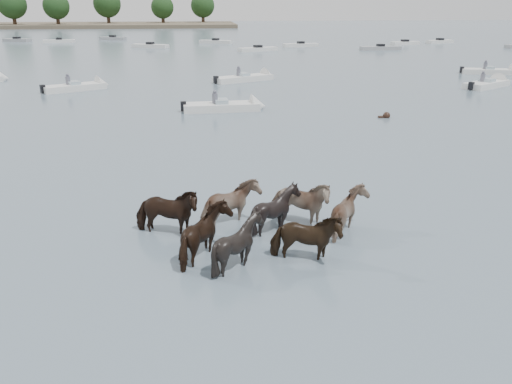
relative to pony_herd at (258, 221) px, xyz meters
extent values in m
plane|color=#4A5E6A|center=(0.50, -0.58, -0.57)|extent=(400.00, 400.00, 0.00)
imported|color=black|center=(-2.60, 0.71, 0.03)|extent=(2.17, 1.35, 1.70)
imported|color=#806657|center=(-0.66, 1.17, -0.01)|extent=(2.03, 2.09, 1.61)
imported|color=black|center=(0.61, 0.61, 0.00)|extent=(1.71, 1.58, 1.63)
imported|color=gray|center=(1.40, 1.03, 0.02)|extent=(2.19, 1.69, 1.68)
imported|color=black|center=(-1.46, -0.96, 0.01)|extent=(1.51, 1.73, 1.65)
imported|color=black|center=(-0.68, -1.50, 0.00)|extent=(1.49, 1.33, 1.63)
imported|color=black|center=(1.09, -1.36, -0.02)|extent=(2.02, 1.23, 1.59)
imported|color=#88715C|center=(2.78, 0.16, -0.03)|extent=(1.52, 1.71, 1.58)
sphere|color=black|center=(9.63, 15.61, -0.45)|extent=(0.44, 0.44, 0.44)
cube|color=black|center=(9.38, 15.61, -0.55)|extent=(0.50, 0.22, 0.18)
cube|color=silver|center=(-11.16, 28.20, -0.37)|extent=(4.88, 3.78, 0.55)
cone|color=silver|center=(-9.13, 29.41, -0.37)|extent=(1.59, 1.84, 1.60)
cube|color=#99ADB7|center=(-11.16, 28.20, -0.02)|extent=(1.26, 1.37, 0.35)
cube|color=black|center=(-13.20, 27.00, -0.22)|extent=(0.48, 0.48, 0.60)
cylinder|color=#595966|center=(-11.56, 28.20, 0.18)|extent=(0.36, 0.36, 0.70)
sphere|color=#595966|center=(-11.56, 28.20, 0.63)|extent=(0.24, 0.24, 0.24)
cube|color=silver|center=(-0.07, 18.90, -0.37)|extent=(4.87, 1.83, 0.55)
cone|color=silver|center=(2.32, 19.02, -0.37)|extent=(0.98, 1.64, 1.60)
cube|color=#99ADB7|center=(-0.07, 18.90, -0.02)|extent=(0.85, 1.16, 0.35)
cube|color=black|center=(-2.46, 18.78, -0.22)|extent=(0.37, 0.37, 0.60)
cylinder|color=#595966|center=(-0.47, 18.90, 0.18)|extent=(0.36, 0.36, 0.70)
sphere|color=#595966|center=(-0.47, 18.90, 0.63)|extent=(0.24, 0.24, 0.24)
cube|color=silver|center=(2.51, 31.71, -0.37)|extent=(5.63, 3.99, 0.55)
cone|color=silver|center=(4.95, 33.00, -0.37)|extent=(1.54, 1.84, 1.60)
cube|color=#99ADB7|center=(2.51, 31.71, -0.02)|extent=(1.23, 1.36, 0.35)
cube|color=black|center=(0.07, 30.42, -0.22)|extent=(0.47, 0.47, 0.60)
cylinder|color=#595966|center=(2.11, 31.71, 0.18)|extent=(0.36, 0.36, 0.70)
sphere|color=#595966|center=(2.11, 31.71, 0.63)|extent=(0.24, 0.24, 0.24)
cube|color=silver|center=(21.86, 25.91, -0.37)|extent=(4.84, 3.87, 0.55)
cone|color=silver|center=(23.86, 27.17, -0.37)|extent=(1.61, 1.83, 1.60)
cube|color=#99ADB7|center=(21.86, 25.91, -0.02)|extent=(1.27, 1.37, 0.35)
cube|color=black|center=(19.87, 24.65, -0.22)|extent=(0.48, 0.48, 0.60)
cylinder|color=#595966|center=(21.46, 25.91, 0.18)|extent=(0.36, 0.36, 0.70)
sphere|color=#595966|center=(21.46, 25.91, 0.63)|extent=(0.24, 0.24, 0.24)
cube|color=silver|center=(26.65, 33.87, -0.37)|extent=(5.19, 2.89, 0.55)
cube|color=#99ADB7|center=(26.65, 33.87, -0.02)|extent=(1.07, 1.30, 0.35)
cube|color=black|center=(24.28, 34.55, -0.22)|extent=(0.43, 0.43, 0.60)
cylinder|color=#595966|center=(26.25, 33.87, 0.18)|extent=(0.36, 0.36, 0.70)
sphere|color=#595966|center=(26.25, 33.87, 0.63)|extent=(0.24, 0.24, 0.24)
cone|color=silver|center=(-18.57, 34.42, -0.37)|extent=(1.32, 1.79, 1.60)
cube|color=gray|center=(-33.56, 85.98, -0.35)|extent=(5.37, 3.50, 0.60)
cube|color=black|center=(-33.56, 85.98, 0.03)|extent=(1.32, 1.32, 0.50)
cube|color=silver|center=(-25.34, 82.45, -0.35)|extent=(5.50, 2.55, 0.60)
cube|color=black|center=(-25.34, 82.45, 0.03)|extent=(1.18, 1.18, 0.50)
cube|color=gray|center=(-17.07, 88.91, -0.35)|extent=(5.16, 3.07, 0.60)
cube|color=black|center=(-17.07, 88.91, 0.03)|extent=(1.28, 1.28, 0.50)
cube|color=silver|center=(-8.54, 69.55, -0.35)|extent=(5.88, 3.66, 0.60)
cube|color=black|center=(-8.54, 69.55, 0.03)|extent=(1.31, 1.31, 0.50)
cube|color=silver|center=(1.97, 77.66, -0.35)|extent=(5.79, 3.74, 0.60)
cube|color=black|center=(1.97, 77.66, 0.03)|extent=(1.33, 1.33, 0.50)
cube|color=silver|center=(7.39, 61.55, -0.35)|extent=(6.05, 3.67, 0.60)
cube|color=black|center=(7.39, 61.55, 0.03)|extent=(1.31, 1.31, 0.50)
cube|color=silver|center=(15.06, 68.35, -0.35)|extent=(5.71, 2.22, 0.60)
cube|color=black|center=(15.06, 68.35, 0.03)|extent=(1.12, 1.12, 0.50)
cube|color=gray|center=(25.68, 61.50, -0.35)|extent=(6.03, 1.71, 0.60)
cube|color=black|center=(25.68, 61.50, 0.03)|extent=(1.03, 1.03, 0.50)
cube|color=silver|center=(33.18, 70.67, -0.35)|extent=(5.11, 2.70, 0.60)
cube|color=black|center=(33.18, 70.67, 0.03)|extent=(1.22, 1.22, 0.50)
cube|color=silver|center=(40.64, 73.44, -0.35)|extent=(5.27, 2.96, 0.60)
cube|color=black|center=(40.64, 73.44, 0.03)|extent=(1.26, 1.26, 0.50)
cylinder|color=#382619|center=(-51.68, 142.60, 1.17)|extent=(1.00, 1.00, 3.48)
sphere|color=black|center=(-51.68, 142.60, 5.71)|extent=(7.74, 7.74, 7.74)
cylinder|color=#382619|center=(-40.06, 143.18, 1.05)|extent=(1.00, 1.00, 3.25)
sphere|color=black|center=(-40.06, 143.18, 5.29)|extent=(7.22, 7.22, 7.22)
cylinder|color=#382619|center=(-27.17, 150.67, 1.23)|extent=(1.00, 1.00, 3.61)
sphere|color=black|center=(-27.17, 150.67, 5.94)|extent=(8.02, 8.02, 8.02)
cylinder|color=#382619|center=(-11.08, 152.31, 0.96)|extent=(1.00, 1.00, 3.06)
sphere|color=black|center=(-11.08, 152.31, 4.95)|extent=(6.79, 6.79, 6.79)
cylinder|color=#382619|center=(1.25, 155.93, 1.08)|extent=(1.00, 1.00, 3.31)
sphere|color=black|center=(1.25, 155.93, 5.41)|extent=(7.36, 7.36, 7.36)
camera|label=1|loc=(-1.57, -13.00, 5.80)|focal=35.26mm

